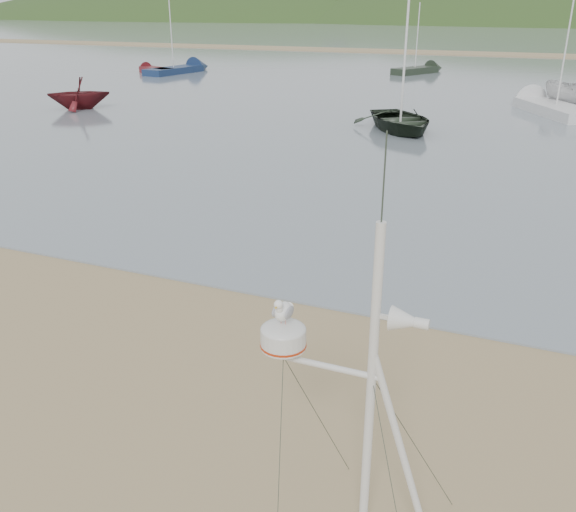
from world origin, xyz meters
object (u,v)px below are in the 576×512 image
at_px(sailboat_blue_near, 189,68).
at_px(sailboat_dark_mid, 426,69).
at_px(dinghy_red_far, 150,70).
at_px(mast_rig, 360,464).
at_px(sailboat_white_near, 536,103).
at_px(boat_red, 77,78).
at_px(boat_dark, 404,76).

xyz_separation_m(sailboat_blue_near, sailboat_dark_mid, (18.47, 6.73, 0.00)).
xyz_separation_m(dinghy_red_far, sailboat_dark_mid, (20.84, 8.95, 0.01)).
bearing_deg(mast_rig, dinghy_red_far, 126.95).
distance_m(mast_rig, sailboat_white_near, 31.46).
xyz_separation_m(boat_red, sailboat_white_near, (22.55, 9.72, -1.32)).
bearing_deg(sailboat_white_near, dinghy_red_far, 165.88).
bearing_deg(sailboat_dark_mid, mast_rig, -79.97).
distance_m(boat_dark, sailboat_white_near, 10.88).
bearing_deg(boat_red, boat_dark, 55.06).
bearing_deg(dinghy_red_far, mast_rig, -53.05).
relative_size(boat_red, dinghy_red_far, 0.66).
bearing_deg(sailboat_blue_near, boat_dark, -40.50).
bearing_deg(boat_red, sailboat_dark_mid, 116.47).
xyz_separation_m(boat_red, dinghy_red_far, (-7.40, 17.25, -1.33)).
xyz_separation_m(mast_rig, sailboat_white_near, (0.63, 31.44, -0.74)).
height_order(dinghy_red_far, sailboat_white_near, sailboat_white_near).
xyz_separation_m(mast_rig, sailboat_blue_near, (-26.95, 41.20, -0.74)).
bearing_deg(dinghy_red_far, sailboat_dark_mid, 23.25).
xyz_separation_m(boat_dark, dinghy_red_far, (-24.66, 16.82, -2.09)).
distance_m(mast_rig, boat_dark, 22.68).
relative_size(dinghy_red_far, sailboat_dark_mid, 0.82).
distance_m(boat_red, sailboat_blue_near, 20.16).
bearing_deg(sailboat_dark_mid, boat_dark, -81.56).
xyz_separation_m(boat_red, sailboat_dark_mid, (13.44, 26.20, -1.32)).
bearing_deg(boat_dark, mast_rig, -112.09).
bearing_deg(mast_rig, boat_red, 135.26).
bearing_deg(sailboat_blue_near, sailboat_dark_mid, 20.02).
xyz_separation_m(boat_dark, sailboat_blue_near, (-22.29, 19.04, -2.08)).
xyz_separation_m(boat_dark, sailboat_dark_mid, (-3.82, 25.77, -2.08)).
relative_size(dinghy_red_far, sailboat_white_near, 0.63).
bearing_deg(sailboat_white_near, sailboat_dark_mid, 118.92).
relative_size(mast_rig, sailboat_dark_mid, 0.74).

